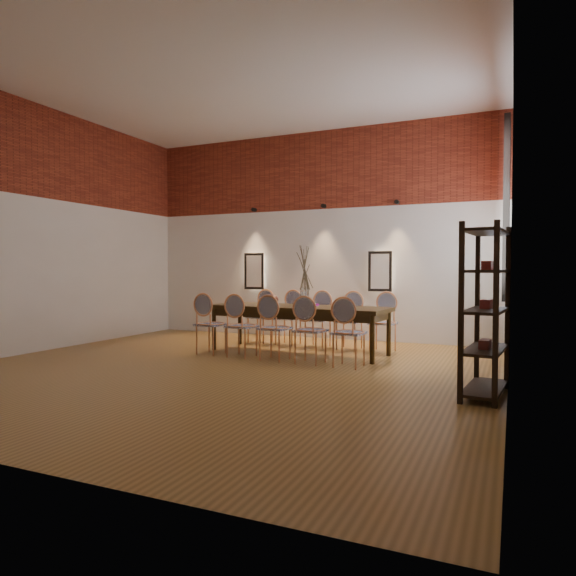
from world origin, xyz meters
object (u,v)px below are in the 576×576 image
at_px(book, 310,305).
at_px(chair_near_d, 310,330).
at_px(chair_near_b, 242,326).
at_px(vase, 305,297).
at_px(chair_far_a, 260,317).
at_px(shelving_rack, 486,310).
at_px(chair_far_b, 288,318).
at_px(chair_near_a, 211,324).
at_px(chair_near_e, 349,333).
at_px(chair_far_c, 318,319).
at_px(chair_near_c, 275,328).
at_px(chair_far_d, 349,321).
at_px(chair_far_e, 383,323).
at_px(bowl, 271,300).
at_px(dining_table, 298,329).

bearing_deg(book, chair_near_d, -67.89).
distance_m(chair_near_b, vase, 1.11).
relative_size(chair_far_a, shelving_rack, 0.52).
distance_m(chair_far_b, shelving_rack, 4.29).
bearing_deg(chair_near_a, chair_near_d, -0.00).
bearing_deg(chair_near_e, chair_far_b, 139.39).
bearing_deg(chair_far_c, vase, 98.88).
xyz_separation_m(chair_near_e, chair_far_c, (-1.04, 1.58, 0.00)).
bearing_deg(chair_near_c, chair_far_d, 68.76).
relative_size(chair_far_e, bowl, 3.92).
distance_m(book, shelving_rack, 3.39).
xyz_separation_m(chair_far_e, vase, (-1.10, -0.66, 0.43)).
height_order(chair_near_a, book, chair_near_a).
distance_m(dining_table, chair_near_a, 1.38).
bearing_deg(shelving_rack, chair_near_c, 166.03).
xyz_separation_m(chair_far_a, chair_far_e, (2.31, -0.18, 0.00)).
relative_size(chair_far_d, chair_far_e, 1.00).
relative_size(dining_table, chair_near_a, 3.09).
xyz_separation_m(chair_near_a, chair_near_d, (1.73, -0.14, 0.00)).
relative_size(chair_near_d, chair_far_c, 1.00).
xyz_separation_m(chair_near_a, chair_near_b, (0.58, -0.05, 0.00)).
distance_m(chair_near_e, chair_far_d, 1.60).
distance_m(chair_near_b, book, 1.20).
relative_size(chair_near_c, book, 3.62).
bearing_deg(chair_far_d, dining_table, 52.14).
xyz_separation_m(chair_near_e, chair_far_e, (0.12, 1.49, 0.00)).
bearing_deg(dining_table, chair_far_d, 52.14).
bearing_deg(chair_near_a, chair_far_b, 68.76).
distance_m(dining_table, chair_far_c, 0.75).
xyz_separation_m(dining_table, chair_near_a, (-1.22, -0.65, 0.09)).
bearing_deg(bowl, dining_table, 1.56).
distance_m(chair_far_c, book, 0.65).
height_order(chair_near_b, chair_far_b, same).
bearing_deg(chair_near_a, chair_near_e, -0.00).
bearing_deg(chair_near_d, bowl, 146.45).
xyz_separation_m(chair_near_c, book, (0.19, 0.92, 0.30)).
bearing_deg(chair_far_c, dining_table, 90.00).
bearing_deg(chair_far_c, chair_near_d, 111.24).
relative_size(chair_near_b, chair_far_d, 1.00).
xyz_separation_m(vase, book, (0.01, 0.18, -0.14)).
bearing_deg(chair_far_c, chair_far_d, 180.00).
distance_m(chair_near_e, chair_far_b, 2.29).
height_order(bowl, book, bowl).
distance_m(chair_far_b, vase, 1.11).
height_order(chair_near_e, chair_far_b, same).
height_order(chair_near_a, chair_near_b, same).
height_order(chair_near_b, chair_far_d, same).
height_order(chair_far_d, shelving_rack, shelving_rack).
relative_size(chair_near_a, chair_far_e, 1.00).
distance_m(chair_near_b, chair_far_c, 1.60).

